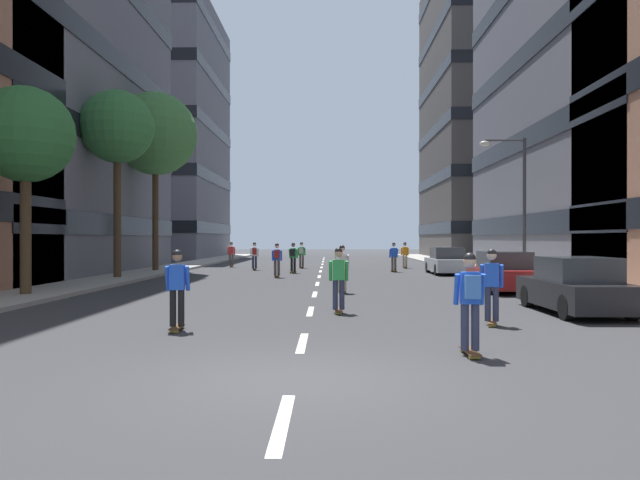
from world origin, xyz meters
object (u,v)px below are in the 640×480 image
(street_tree_mid, at_px, (26,136))
(skater_2, at_px, (254,254))
(skater_5, at_px, (339,277))
(skater_1, at_px, (177,286))
(skater_7, at_px, (277,258))
(skater_10, at_px, (293,256))
(skater_8, at_px, (342,266))
(skater_6, at_px, (301,253))
(street_tree_far, at_px, (117,128))
(skater_4, at_px, (394,256))
(parked_car_far, at_px, (576,287))
(skater_9, at_px, (492,283))
(parked_car_near, at_px, (447,262))
(skater_0, at_px, (405,254))
(skater_3, at_px, (470,297))
(street_tree_near, at_px, (155,134))
(parked_car_mid, at_px, (503,273))
(streetlamp_right, at_px, (516,192))
(skater_11, at_px, (231,253))

(street_tree_mid, xyz_separation_m, skater_2, (5.56, 17.90, -4.49))
(skater_5, bearing_deg, skater_1, -138.87)
(skater_7, xyz_separation_m, skater_10, (0.60, 3.93, 0.00))
(skater_8, bearing_deg, skater_6, 97.28)
(street_tree_mid, xyz_separation_m, skater_7, (7.62, 10.63, -4.49))
(skater_8, bearing_deg, skater_5, -92.21)
(street_tree_mid, distance_m, street_tree_far, 9.01)
(skater_4, bearing_deg, skater_10, -167.79)
(street_tree_far, bearing_deg, parked_car_far, -36.94)
(skater_9, bearing_deg, skater_6, 102.02)
(street_tree_far, bearing_deg, street_tree_mid, -90.00)
(skater_1, xyz_separation_m, skater_6, (1.47, 27.50, 0.03))
(skater_2, bearing_deg, skater_4, -13.26)
(parked_car_far, relative_size, skater_9, 2.47)
(skater_4, relative_size, skater_8, 1.00)
(skater_1, relative_size, skater_9, 1.00)
(parked_car_near, xyz_separation_m, skater_0, (-1.51, 6.59, 0.29))
(street_tree_mid, height_order, skater_0, street_tree_mid)
(street_tree_mid, distance_m, skater_3, 16.72)
(street_tree_near, relative_size, skater_4, 5.93)
(parked_car_mid, relative_size, skater_9, 2.47)
(skater_3, height_order, skater_8, same)
(skater_10, bearing_deg, skater_3, -79.52)
(parked_car_near, xyz_separation_m, street_tree_mid, (-16.96, -13.74, 4.81))
(street_tree_mid, relative_size, skater_8, 3.96)
(street_tree_near, xyz_separation_m, skater_10, (8.22, -0.64, -7.19))
(parked_car_mid, distance_m, streetlamp_right, 6.18)
(skater_3, height_order, skater_10, same)
(skater_7, bearing_deg, street_tree_mid, -125.64)
(parked_car_mid, relative_size, street_tree_mid, 0.62)
(skater_0, height_order, skater_4, same)
(skater_5, bearing_deg, parked_car_near, 70.15)
(parked_car_far, relative_size, skater_10, 2.47)
(skater_1, distance_m, skater_9, 7.19)
(street_tree_far, bearing_deg, parked_car_mid, -19.66)
(skater_1, distance_m, skater_6, 27.53)
(parked_car_near, xyz_separation_m, street_tree_near, (-16.96, 1.46, 7.51))
(skater_4, bearing_deg, skater_5, -100.41)
(skater_1, distance_m, skater_8, 9.84)
(skater_3, height_order, skater_11, same)
(street_tree_near, xyz_separation_m, street_tree_far, (-0.00, -6.39, -0.81))
(parked_car_far, relative_size, street_tree_far, 0.48)
(skater_3, distance_m, skater_7, 21.11)
(skater_9, relative_size, skater_10, 1.00)
(parked_car_mid, distance_m, skater_1, 14.03)
(skater_4, relative_size, skater_6, 1.00)
(streetlamp_right, xyz_separation_m, skater_2, (-13.38, 10.41, -3.12))
(street_tree_far, bearing_deg, skater_7, 13.45)
(parked_car_mid, xyz_separation_m, skater_6, (-8.52, 17.64, 0.32))
(street_tree_near, relative_size, skater_2, 5.93)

